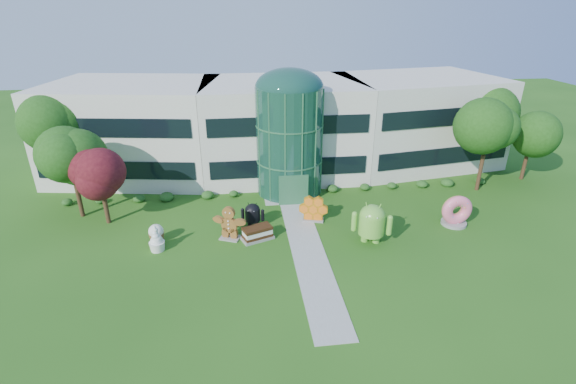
{
  "coord_description": "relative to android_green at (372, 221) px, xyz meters",
  "views": [
    {
      "loc": [
        -4.63,
        -24.21,
        16.38
      ],
      "look_at": [
        -0.86,
        6.0,
        2.6
      ],
      "focal_mm": 26.0,
      "sensor_mm": 36.0,
      "label": 1
    }
  ],
  "objects": [
    {
      "name": "donut",
      "position": [
        7.56,
        1.77,
        -0.46
      ],
      "size": [
        2.53,
        1.25,
        2.61
      ],
      "primitive_type": null,
      "rotation": [
        0.0,
        0.0,
        -0.02
      ],
      "color": "#F85E84",
      "rests_on": "ground"
    },
    {
      "name": "cupcake",
      "position": [
        -15.95,
        1.98,
        -1.05
      ],
      "size": [
        1.38,
        1.38,
        1.44
      ],
      "primitive_type": null,
      "rotation": [
        0.0,
        0.0,
        -0.17
      ],
      "color": "white",
      "rests_on": "ground"
    },
    {
      "name": "building",
      "position": [
        -4.88,
        16.05,
        2.88
      ],
      "size": [
        46.0,
        15.0,
        9.3
      ],
      "primitive_type": null,
      "color": "beige",
      "rests_on": "ground"
    },
    {
      "name": "ground",
      "position": [
        -4.88,
        -1.95,
        -1.77
      ],
      "size": [
        140.0,
        140.0,
        0.0
      ],
      "primitive_type": "plane",
      "color": "#215114",
      "rests_on": "ground"
    },
    {
      "name": "android_black",
      "position": [
        -8.66,
        3.62,
        -0.65
      ],
      "size": [
        2.22,
        1.76,
        2.23
      ],
      "primitive_type": null,
      "rotation": [
        0.0,
        0.0,
        -0.25
      ],
      "color": "black",
      "rests_on": "ground"
    },
    {
      "name": "honeycomb",
      "position": [
        -3.67,
        3.82,
        -0.79
      ],
      "size": [
        2.65,
        1.5,
        1.96
      ],
      "primitive_type": null,
      "rotation": [
        0.0,
        0.0,
        -0.26
      ],
      "color": "orange",
      "rests_on": "ground"
    },
    {
      "name": "ice_cream_sandwich",
      "position": [
        -8.42,
        1.38,
        -1.24
      ],
      "size": [
        2.64,
        1.96,
        1.06
      ],
      "primitive_type": null,
      "rotation": [
        0.0,
        0.0,
        0.37
      ],
      "color": "black",
      "rests_on": "ground"
    },
    {
      "name": "gingerbread",
      "position": [
        -10.49,
        1.76,
        -0.41
      ],
      "size": [
        3.14,
        2.17,
        2.71
      ],
      "primitive_type": null,
      "rotation": [
        0.0,
        0.0,
        -0.39
      ],
      "color": "brown",
      "rests_on": "ground"
    },
    {
      "name": "atrium",
      "position": [
        -4.88,
        10.05,
        3.13
      ],
      "size": [
        6.0,
        6.0,
        9.8
      ],
      "primitive_type": "cylinder",
      "color": "#194738",
      "rests_on": "ground"
    },
    {
      "name": "tree_red",
      "position": [
        -20.38,
        5.55,
        1.23
      ],
      "size": [
        4.0,
        4.0,
        6.0
      ],
      "primitive_type": null,
      "color": "#3F0C14",
      "rests_on": "ground"
    },
    {
      "name": "froyo",
      "position": [
        -15.72,
        0.71,
        -0.73
      ],
      "size": [
        1.49,
        1.49,
        2.08
      ],
      "primitive_type": null,
      "rotation": [
        0.0,
        0.0,
        -0.26
      ],
      "color": "white",
      "rests_on": "ground"
    },
    {
      "name": "trees_backdrop",
      "position": [
        -4.88,
        11.05,
        2.43
      ],
      "size": [
        52.0,
        8.0,
        8.4
      ],
      "primitive_type": null,
      "color": "#1C4611",
      "rests_on": "ground"
    },
    {
      "name": "walkway",
      "position": [
        -4.88,
        0.05,
        -1.75
      ],
      "size": [
        2.4,
        20.0,
        0.04
      ],
      "primitive_type": "cube",
      "color": "#9E9E93",
      "rests_on": "ground"
    },
    {
      "name": "android_green",
      "position": [
        0.0,
        0.0,
        0.0
      ],
      "size": [
        3.66,
        3.06,
        3.54
      ],
      "primitive_type": null,
      "rotation": [
        0.0,
        0.0,
        -0.37
      ],
      "color": "#6AB83B",
      "rests_on": "ground"
    }
  ]
}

